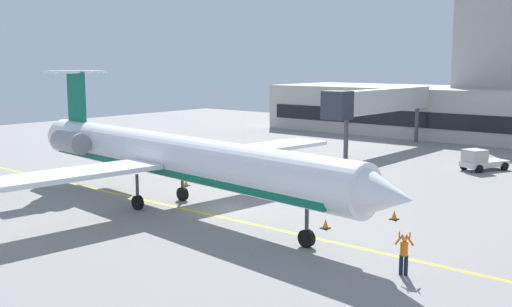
% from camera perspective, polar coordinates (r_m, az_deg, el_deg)
% --- Properties ---
extents(ground, '(120.00, 120.00, 0.11)m').
position_cam_1_polar(ground, '(37.58, -3.66, -5.52)').
color(ground, gray).
extents(jet_bridge_west, '(2.40, 19.72, 6.54)m').
position_cam_1_polar(jet_bridge_west, '(63.45, 11.65, 4.86)').
color(jet_bridge_west, silver).
rests_on(jet_bridge_west, ground).
extents(regional_jet, '(34.50, 28.37, 8.54)m').
position_cam_1_polar(regional_jet, '(38.07, -8.31, -0.25)').
color(regional_jet, white).
rests_on(regional_jet, ground).
extents(baggage_tug, '(3.32, 4.46, 1.86)m').
position_cam_1_polar(baggage_tug, '(54.57, 20.55, -0.63)').
color(baggage_tug, silver).
rests_on(baggage_tug, ground).
extents(marshaller, '(0.80, 0.41, 1.94)m').
position_cam_1_polar(marshaller, '(27.00, 13.88, -9.18)').
color(marshaller, '#191E33').
rests_on(marshaller, ground).
extents(safety_cone_alpha, '(0.47, 0.47, 0.55)m').
position_cam_1_polar(safety_cone_alpha, '(33.75, 6.63, -6.69)').
color(safety_cone_alpha, orange).
rests_on(safety_cone_alpha, ground).
extents(safety_cone_bravo, '(0.47, 0.47, 0.55)m').
position_cam_1_polar(safety_cone_bravo, '(36.32, 13.00, -5.75)').
color(safety_cone_bravo, orange).
rests_on(safety_cone_bravo, ground).
extents(safety_cone_charlie, '(0.47, 0.47, 0.55)m').
position_cam_1_polar(safety_cone_charlie, '(45.14, -6.66, -2.77)').
color(safety_cone_charlie, orange).
rests_on(safety_cone_charlie, ground).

